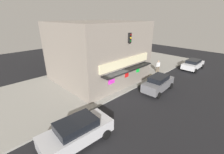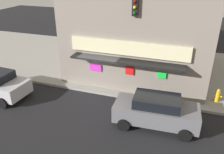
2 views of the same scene
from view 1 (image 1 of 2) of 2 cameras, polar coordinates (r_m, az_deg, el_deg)
name	(u,v)px [view 1 (image 1 of 2)]	position (r m, az deg, el deg)	size (l,w,h in m)	color
ground_plane	(118,97)	(15.36, 2.41, -7.40)	(59.10, 59.10, 0.00)	black
sidewalk	(87,81)	(18.91, -9.29, -1.56)	(39.40, 10.50, 0.17)	gray
corner_building	(98,51)	(18.73, -5.29, 9.55)	(9.50, 9.75, 6.76)	gray
traffic_light	(128,53)	(15.88, 5.84, 8.87)	(0.32, 0.58, 6.00)	black
fire_hydrant	(148,71)	(21.08, 13.22, 2.01)	(0.50, 0.26, 0.81)	gold
trash_can	(135,73)	(19.88, 8.68, 1.36)	(0.53, 0.53, 0.92)	#2D2D2D
pedestrian	(158,66)	(21.92, 16.71, 3.92)	(0.57, 0.55, 1.70)	brown
potted_plant_by_doorway	(109,79)	(17.80, -1.16, -0.59)	(0.68, 0.68, 0.96)	gray
parked_car_silver	(77,132)	(10.25, -12.89, -19.17)	(4.57, 2.28, 1.66)	#B7B7BC
parked_car_white	(193,64)	(25.92, 27.85, 4.23)	(4.33, 2.07, 1.45)	silver
parked_car_grey	(158,83)	(16.92, 16.78, -2.22)	(4.30, 2.11, 1.68)	slate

